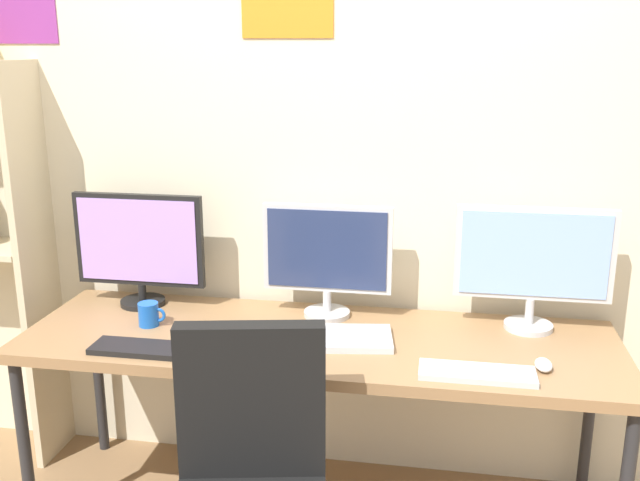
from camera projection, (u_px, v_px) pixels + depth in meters
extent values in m
cube|color=beige|center=(336.00, 166.00, 2.85)|extent=(4.57, 0.10, 2.60)
cube|color=#936D47|center=(318.00, 342.00, 2.61)|extent=(2.17, 0.68, 0.04)
cylinder|color=#262628|center=(25.00, 448.00, 2.60)|extent=(0.04, 0.04, 0.70)
cylinder|color=#262628|center=(99.00, 377.00, 3.15)|extent=(0.04, 0.04, 0.70)
cylinder|color=#262628|center=(589.00, 417.00, 2.81)|extent=(0.04, 0.04, 0.70)
cube|color=beige|center=(37.00, 270.00, 2.99)|extent=(0.03, 0.28, 1.71)
cube|color=black|center=(251.00, 400.00, 2.12)|extent=(0.45, 0.16, 0.48)
cylinder|color=black|center=(143.00, 302.00, 2.92)|extent=(0.18, 0.18, 0.02)
cylinder|color=black|center=(142.00, 292.00, 2.91)|extent=(0.03, 0.03, 0.07)
cube|color=black|center=(139.00, 240.00, 2.86)|extent=(0.53, 0.03, 0.37)
cube|color=#B28CE5|center=(137.00, 241.00, 2.84)|extent=(0.49, 0.01, 0.34)
cylinder|color=silver|center=(327.00, 313.00, 2.80)|extent=(0.18, 0.18, 0.02)
cylinder|color=silver|center=(327.00, 301.00, 2.78)|extent=(0.03, 0.03, 0.08)
cube|color=silver|center=(327.00, 249.00, 2.73)|extent=(0.50, 0.03, 0.34)
cube|color=navy|center=(327.00, 250.00, 2.72)|extent=(0.46, 0.01, 0.31)
cylinder|color=silver|center=(528.00, 326.00, 2.67)|extent=(0.18, 0.18, 0.02)
cylinder|color=silver|center=(529.00, 311.00, 2.66)|extent=(0.03, 0.03, 0.10)
cube|color=silver|center=(534.00, 254.00, 2.60)|extent=(0.57, 0.03, 0.35)
cube|color=#8CB2F2|center=(535.00, 255.00, 2.59)|extent=(0.52, 0.01, 0.31)
cube|color=black|center=(147.00, 349.00, 2.47)|extent=(0.39, 0.13, 0.02)
cube|color=silver|center=(477.00, 373.00, 2.29)|extent=(0.37, 0.13, 0.02)
ellipsoid|color=black|center=(283.00, 355.00, 2.41)|extent=(0.06, 0.10, 0.03)
ellipsoid|color=silver|center=(543.00, 365.00, 2.33)|extent=(0.06, 0.10, 0.03)
cube|color=silver|center=(347.00, 338.00, 2.56)|extent=(0.35, 0.26, 0.02)
cylinder|color=blue|center=(149.00, 314.00, 2.69)|extent=(0.08, 0.08, 0.09)
torus|color=blue|center=(159.00, 315.00, 2.69)|extent=(0.06, 0.01, 0.06)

